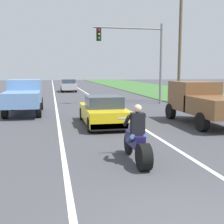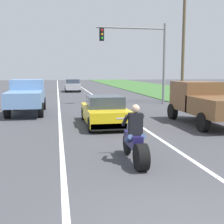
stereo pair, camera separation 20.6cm
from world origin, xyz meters
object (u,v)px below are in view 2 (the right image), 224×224
Objects in this scene: sports_car_yellow at (104,112)px; distant_car_far_ahead at (72,85)px; motorcycle_with_rider at (135,142)px; pickup_truck_right_shoulder_brown at (205,101)px; pickup_truck_left_lane_light_blue at (27,95)px; traffic_light_mast_near at (143,50)px.

distant_car_far_ahead is at bearing 90.72° from sports_car_yellow.
motorcycle_with_rider is 0.55× the size of distant_car_far_ahead.
pickup_truck_right_shoulder_brown is at bearing 47.79° from motorcycle_with_rider.
pickup_truck_right_shoulder_brown is (8.55, -5.19, 0.00)m from pickup_truck_left_lane_light_blue.
motorcycle_with_rider is 28.87m from distant_car_far_ahead.
pickup_truck_right_shoulder_brown is at bearing -31.25° from pickup_truck_left_lane_light_blue.
sports_car_yellow is at bearing -49.18° from pickup_truck_left_lane_light_blue.
pickup_truck_left_lane_light_blue is (-3.82, 10.41, 0.51)m from motorcycle_with_rider.
motorcycle_with_rider is 0.46× the size of pickup_truck_left_lane_light_blue.
sports_car_yellow is 1.08× the size of distant_car_far_ahead.
traffic_light_mast_near reaches higher than motorcycle_with_rider.
motorcycle_with_rider reaches higher than sports_car_yellow.
sports_car_yellow is 6.00m from pickup_truck_left_lane_light_blue.
motorcycle_with_rider is 5.88m from sports_car_yellow.
pickup_truck_right_shoulder_brown is 24.16m from distant_car_far_ahead.
pickup_truck_left_lane_light_blue reaches higher than distant_car_far_ahead.
traffic_light_mast_near is at bearing -73.05° from distant_car_far_ahead.
pickup_truck_left_lane_light_blue is at bearing 130.82° from sports_car_yellow.
pickup_truck_left_lane_light_blue is 0.80× the size of traffic_light_mast_near.
pickup_truck_left_lane_light_blue reaches higher than sports_car_yellow.
traffic_light_mast_near reaches higher than sports_car_yellow.
pickup_truck_left_lane_light_blue is 1.20× the size of distant_car_far_ahead.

